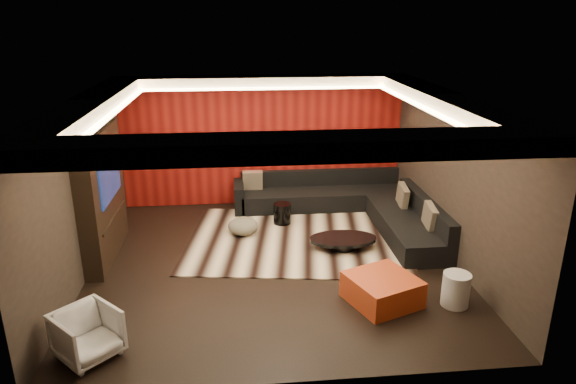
{
  "coord_description": "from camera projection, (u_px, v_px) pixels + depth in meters",
  "views": [
    {
      "loc": [
        -0.55,
        -7.79,
        3.98
      ],
      "look_at": [
        0.3,
        0.6,
        1.05
      ],
      "focal_mm": 32.0,
      "sensor_mm": 36.0,
      "label": 1
    }
  ],
  "objects": [
    {
      "name": "white_side_table",
      "position": [
        456.0,
        289.0,
        7.35
      ],
      "size": [
        0.41,
        0.41,
        0.49
      ],
      "primitive_type": "cylinder",
      "rotation": [
        0.0,
        0.0,
        0.03
      ],
      "color": "silver",
      "rests_on": "floor"
    },
    {
      "name": "drum_stool",
      "position": [
        282.0,
        213.0,
        10.21
      ],
      "size": [
        0.38,
        0.38,
        0.41
      ],
      "primitive_type": "cylinder",
      "rotation": [
        0.0,
        0.0,
        0.09
      ],
      "color": "black",
      "rests_on": "rug"
    },
    {
      "name": "throw_pillows",
      "position": [
        356.0,
        196.0,
        9.99
      ],
      "size": [
        3.3,
        2.75,
        0.5
      ],
      "color": "#C7B292",
      "rests_on": "sectional_sofa"
    },
    {
      "name": "tv_screen",
      "position": [
        109.0,
        175.0,
        8.51
      ],
      "size": [
        0.04,
        1.3,
        0.8
      ],
      "primitive_type": "cube",
      "color": "black",
      "rests_on": "ground"
    },
    {
      "name": "coffee_table",
      "position": [
        343.0,
        243.0,
        9.15
      ],
      "size": [
        1.22,
        1.22,
        0.2
      ],
      "primitive_type": "cylinder",
      "rotation": [
        0.0,
        0.0,
        -0.02
      ],
      "color": "black",
      "rests_on": "rug"
    },
    {
      "name": "cove_right",
      "position": [
        422.0,
        107.0,
        8.05
      ],
      "size": [
        0.08,
        4.8,
        0.04
      ],
      "primitive_type": "cube",
      "color": "#FFD899",
      "rests_on": "ground"
    },
    {
      "name": "cove_back",
      "position": [
        264.0,
        89.0,
        10.04
      ],
      "size": [
        4.8,
        0.08,
        0.04
      ],
      "primitive_type": "cube",
      "color": "#FFD899",
      "rests_on": "ground"
    },
    {
      "name": "soffit_left",
      "position": [
        89.0,
        107.0,
        7.54
      ],
      "size": [
        0.6,
        4.8,
        0.22
      ],
      "primitive_type": "cube",
      "color": "silver",
      "rests_on": "ground"
    },
    {
      "name": "red_feature_wall",
      "position": [
        263.0,
        141.0,
        11.01
      ],
      "size": [
        5.98,
        0.05,
        2.78
      ],
      "primitive_type": "cube",
      "color": "#6B0C0A",
      "rests_on": "ground"
    },
    {
      "name": "tv_shelf",
      "position": [
        114.0,
        217.0,
        8.76
      ],
      "size": [
        0.04,
        1.6,
        0.04
      ],
      "primitive_type": "cube",
      "color": "black",
      "rests_on": "ground"
    },
    {
      "name": "wall_back",
      "position": [
        263.0,
        141.0,
        11.05
      ],
      "size": [
        6.0,
        0.02,
        2.8
      ],
      "primitive_type": "cube",
      "color": "black",
      "rests_on": "ground"
    },
    {
      "name": "wall_right",
      "position": [
        454.0,
        179.0,
        8.5
      ],
      "size": [
        0.02,
        6.0,
        2.8
      ],
      "primitive_type": "cube",
      "color": "black",
      "rests_on": "ground"
    },
    {
      "name": "wall_left",
      "position": [
        79.0,
        190.0,
        7.93
      ],
      "size": [
        0.02,
        6.0,
        2.8
      ],
      "primitive_type": "cube",
      "color": "black",
      "rests_on": "ground"
    },
    {
      "name": "orange_ottoman",
      "position": [
        382.0,
        290.0,
        7.44
      ],
      "size": [
        1.17,
        1.17,
        0.4
      ],
      "primitive_type": "cube",
      "rotation": [
        0.0,
        0.0,
        0.38
      ],
      "color": "#A24715",
      "rests_on": "floor"
    },
    {
      "name": "striped_pouf",
      "position": [
        243.0,
        226.0,
        9.72
      ],
      "size": [
        0.69,
        0.69,
        0.32
      ],
      "primitive_type": "ellipsoid",
      "rotation": [
        0.0,
        0.0,
        0.23
      ],
      "color": "beige",
      "rests_on": "rug"
    },
    {
      "name": "ceiling",
      "position": [
        272.0,
        96.0,
        7.76
      ],
      "size": [
        6.0,
        6.0,
        0.02
      ],
      "primitive_type": "cube",
      "color": "silver",
      "rests_on": "ground"
    },
    {
      "name": "soffit_back",
      "position": [
        263.0,
        82.0,
        10.33
      ],
      "size": [
        6.0,
        0.6,
        0.22
      ],
      "primitive_type": "cube",
      "color": "silver",
      "rests_on": "ground"
    },
    {
      "name": "cove_front",
      "position": [
        288.0,
        148.0,
        5.61
      ],
      "size": [
        4.8,
        0.08,
        0.04
      ],
      "primitive_type": "cube",
      "color": "#FFD899",
      "rests_on": "ground"
    },
    {
      "name": "rug",
      "position": [
        297.0,
        240.0,
        9.54
      ],
      "size": [
        4.38,
        3.53,
        0.02
      ],
      "primitive_type": "cube",
      "rotation": [
        0.0,
        0.0,
        -0.14
      ],
      "color": "beige",
      "rests_on": "floor"
    },
    {
      "name": "soffit_front",
      "position": [
        291.0,
        147.0,
        5.26
      ],
      "size": [
        6.0,
        0.6,
        0.22
      ],
      "primitive_type": "cube",
      "color": "silver",
      "rests_on": "ground"
    },
    {
      "name": "armchair",
      "position": [
        87.0,
        334.0,
        6.21
      ],
      "size": [
        0.96,
        0.96,
        0.62
      ],
      "primitive_type": "imported",
      "rotation": [
        0.0,
        0.0,
        0.78
      ],
      "color": "silver",
      "rests_on": "floor"
    },
    {
      "name": "sectional_sofa",
      "position": [
        351.0,
        206.0,
        10.51
      ],
      "size": [
        3.65,
        3.5,
        0.75
      ],
      "color": "black",
      "rests_on": "floor"
    },
    {
      "name": "soffit_right",
      "position": [
        444.0,
        101.0,
        8.05
      ],
      "size": [
        0.6,
        4.8,
        0.22
      ],
      "primitive_type": "cube",
      "color": "silver",
      "rests_on": "ground"
    },
    {
      "name": "floor",
      "position": [
        274.0,
        263.0,
        8.68
      ],
      "size": [
        6.0,
        6.0,
        0.02
      ],
      "primitive_type": "cube",
      "color": "black",
      "rests_on": "ground"
    },
    {
      "name": "cove_left",
      "position": [
        114.0,
        112.0,
        7.6
      ],
      "size": [
        0.08,
        4.8,
        0.04
      ],
      "primitive_type": "cube",
      "color": "#FFD899",
      "rests_on": "ground"
    },
    {
      "name": "tv_surround",
      "position": [
        102.0,
        195.0,
        8.61
      ],
      "size": [
        0.3,
        2.0,
        2.2
      ],
      "primitive_type": "cube",
      "color": "black",
      "rests_on": "ground"
    }
  ]
}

